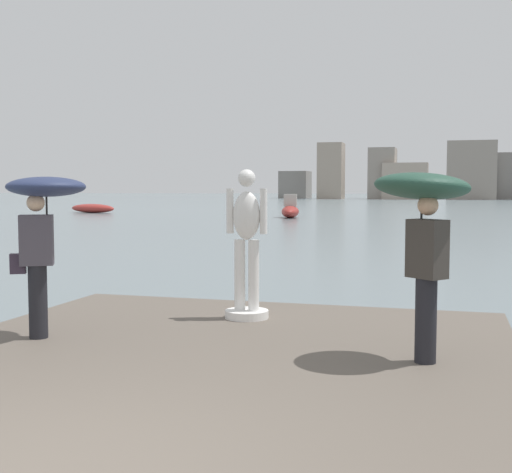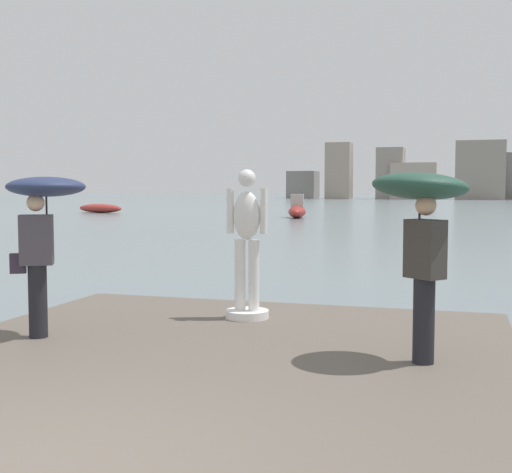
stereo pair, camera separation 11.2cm
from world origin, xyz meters
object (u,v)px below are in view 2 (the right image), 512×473
Objects in this scene: onlooker_left at (43,213)px; statue_white_figure at (247,250)px; onlooker_right at (421,212)px; boat_near at (297,209)px; boat_mid at (100,208)px.

statue_white_figure is at bearing 42.28° from onlooker_left.
onlooker_left is 0.97× the size of onlooker_right.
boat_near is at bearing 102.18° from statue_white_figure.
statue_white_figure is 0.49× the size of boat_near.
onlooker_right is at bearing -56.92° from boat_mid.
onlooker_left is 0.37× the size of boat_mid.
statue_white_figure reaches higher than boat_mid.
statue_white_figure is at bearing -77.82° from boat_near.
statue_white_figure reaches higher than onlooker_right.
onlooker_left is at bearing -61.06° from boat_mid.
boat_near is at bearing 98.96° from onlooker_left.
boat_mid is (-29.57, 45.40, -1.57)m from onlooker_right.
statue_white_figure reaches higher than onlooker_left.
boat_near is 0.80× the size of boat_mid.
onlooker_right is 42.36m from boat_near.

